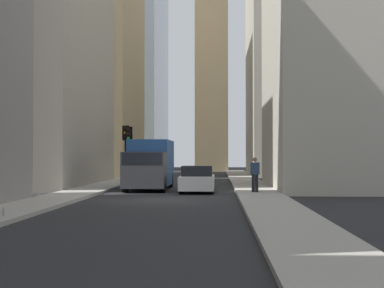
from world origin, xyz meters
TOP-DOWN VIEW (x-y plane):
  - ground_plane at (0.00, 0.00)m, footprint 135.00×135.00m
  - sidewalk_right at (0.00, 4.50)m, footprint 90.00×2.20m
  - sidewalk_left at (0.00, -4.50)m, footprint 90.00×2.20m
  - building_left_far at (30.55, -10.59)m, footprint 14.30×10.50m
  - building_right_midfar at (11.21, 10.60)m, footprint 14.07×10.00m
  - building_right_far at (28.92, 10.60)m, footprint 13.90×10.00m
  - church_spire at (44.05, -1.68)m, footprint 4.45×4.45m
  - delivery_truck at (7.12, 1.40)m, footprint 6.46×2.25m
  - sedan_white at (5.10, -1.40)m, footprint 4.30×1.78m
  - traffic_light_midblock at (15.83, 4.30)m, footprint 0.43×0.52m
  - traffic_light_far_junction at (15.37, 3.99)m, footprint 0.43×0.52m
  - pedestrian at (3.34, -4.33)m, footprint 0.26×0.44m
  - discarded_bottle at (-8.01, 3.85)m, footprint 0.07×0.07m

SIDE VIEW (x-z plane):
  - ground_plane at x=0.00m, z-range 0.00..0.00m
  - sidewalk_right at x=0.00m, z-range 0.00..0.14m
  - sidewalk_left at x=0.00m, z-range 0.00..0.14m
  - discarded_bottle at x=-8.01m, z-range 0.11..0.38m
  - sedan_white at x=5.10m, z-range -0.04..1.37m
  - pedestrian at x=3.34m, z-range 0.22..1.95m
  - delivery_truck at x=7.12m, z-range 0.04..2.88m
  - traffic_light_far_junction at x=15.37m, z-range 1.06..4.96m
  - traffic_light_midblock at x=15.83m, z-range 1.09..5.11m
  - building_right_midfar at x=11.21m, z-range 0.00..18.80m
  - building_right_far at x=28.92m, z-range 0.00..26.45m
  - building_left_far at x=30.55m, z-range 0.01..30.20m
  - church_spire at x=44.05m, z-range 0.78..35.84m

